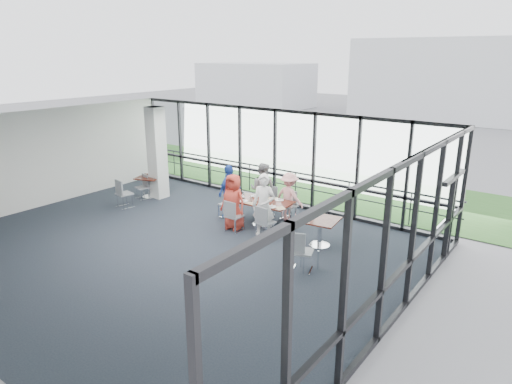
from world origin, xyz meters
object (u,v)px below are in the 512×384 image
Objects in this scene: diner_near_right at (264,206)px; diner_far_left at (263,190)px; diner_near_left at (233,202)px; diner_far_right at (289,197)px; side_table_right at (320,223)px; chair_spare_la at (124,194)px; chair_main_end at (227,204)px; chair_spare_r at (303,252)px; chair_main_nl at (234,216)px; chair_main_fr at (289,206)px; side_table_left at (149,180)px; main_table at (262,205)px; chair_main_nr at (265,222)px; chair_spare_lb at (142,187)px; structural_column at (157,153)px; diner_end at (230,191)px; chair_main_fl at (266,201)px.

diner_far_left is at bearing 111.90° from diner_near_right.
diner_near_left is 1.81m from diner_far_right.
chair_spare_la is (-6.74, -1.10, -0.16)m from side_table_right.
chair_main_end is 0.86× the size of chair_spare_r.
diner_near_right is at bearing 9.29° from chair_main_nl.
chair_spare_la is (-4.98, -2.32, 0.05)m from chair_main_fr.
side_table_left is 1.21× the size of chair_main_fr.
main_table is 1.04m from chair_main_nr.
chair_main_nl reaches higher than chair_spare_lb.
chair_spare_r is at bearing -13.00° from side_table_left.
diner_near_right is (-1.57, -0.38, 0.26)m from side_table_right.
diner_far_right is 5.45m from chair_spare_lb.
diner_near_right reaches higher than chair_main_nr.
side_table_left is 1.11× the size of chair_main_nr.
structural_column is at bearing 98.50° from chair_spare_la.
diner_near_left is 1.09m from chair_main_end.
diner_far_left is 2.05× the size of chair_spare_lb.
diner_end is 1.73× the size of chair_spare_r.
diner_near_right is 2.12× the size of chair_main_fr.
chair_spare_la is 0.98× the size of chair_spare_r.
diner_near_left is 0.96× the size of diner_far_left.
side_table_left is at bearing -140.73° from structural_column.
chair_main_end is at bearing 134.46° from chair_spare_r.
side_table_left is at bearing 170.99° from chair_main_nl.
chair_spare_lb is (-0.27, 0.97, -0.06)m from chair_spare_la.
chair_main_nl is (-0.78, -1.69, -0.30)m from diner_far_right.
main_table is 1.01m from chair_main_fl.
diner_far_left is at bearing 8.64° from structural_column.
diner_near_right is 2.18× the size of chair_spare_lb.
diner_far_left reaches higher than chair_main_fl.
diner_far_left reaches higher than chair_spare_lb.
main_table is at bearing 27.13° from chair_spare_la.
structural_column is 4.22m from diner_near_left.
chair_main_nl is at bearing 69.87° from diner_far_right.
side_table_left is at bearing -5.64° from chair_main_fl.
diner_near_right reaches higher than chair_main_fl.
main_table is at bearing 67.62° from chair_main_nl.
diner_end is 1.76× the size of chair_spare_la.
chair_main_nr is (1.86, -0.72, -0.37)m from diner_end.
chair_main_fr is (0.88, 1.62, -0.39)m from diner_near_left.
structural_column is 3.49m from chair_main_end.
chair_spare_la is 1.01m from chair_spare_lb.
chair_main_end is at bearing 179.07° from main_table.
main_table is 0.91m from diner_near_left.
diner_far_left is at bearing 134.96° from diner_end.
side_table_right is 2.14m from chair_main_fr.
main_table is 1.12× the size of diner_near_left.
diner_far_right reaches higher than chair_main_fr.
chair_main_fl is at bearing -151.03° from chair_spare_lb.
chair_spare_la is at bearing 155.90° from chair_spare_r.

